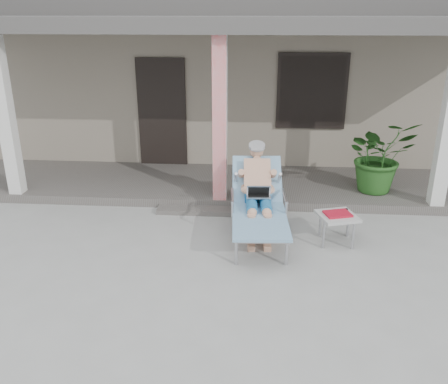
{
  "coord_description": "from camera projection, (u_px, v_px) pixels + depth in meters",
  "views": [
    {
      "loc": [
        0.62,
        -5.2,
        3.07
      ],
      "look_at": [
        0.18,
        0.6,
        0.85
      ],
      "focal_mm": 38.0,
      "sensor_mm": 36.0,
      "label": 1
    }
  ],
  "objects": [
    {
      "name": "porch_deck",
      "position": [
        224.0,
        185.0,
        8.75
      ],
      "size": [
        10.0,
        2.0,
        0.15
      ],
      "primitive_type": "cube",
      "color": "#605B56",
      "rests_on": "ground"
    },
    {
      "name": "ground",
      "position": [
        206.0,
        271.0,
        5.99
      ],
      "size": [
        60.0,
        60.0,
        0.0
      ],
      "primitive_type": "plane",
      "color": "#9E9E99",
      "rests_on": "ground"
    },
    {
      "name": "porch_step",
      "position": [
        219.0,
        211.0,
        7.69
      ],
      "size": [
        2.0,
        0.3,
        0.07
      ],
      "primitive_type": "cube",
      "color": "#605B56",
      "rests_on": "ground"
    },
    {
      "name": "lounger",
      "position": [
        259.0,
        182.0,
        6.77
      ],
      "size": [
        0.86,
        2.02,
        1.29
      ],
      "rotation": [
        0.0,
        0.0,
        0.06
      ],
      "color": "#B7B7BC",
      "rests_on": "ground"
    },
    {
      "name": "porch_overhang",
      "position": [
        224.0,
        30.0,
        7.73
      ],
      "size": [
        10.0,
        2.3,
        2.85
      ],
      "color": "silver",
      "rests_on": "porch_deck"
    },
    {
      "name": "house",
      "position": [
        235.0,
        73.0,
        11.44
      ],
      "size": [
        10.4,
        5.4,
        3.3
      ],
      "color": "gray",
      "rests_on": "ground"
    },
    {
      "name": "side_table",
      "position": [
        337.0,
        217.0,
        6.62
      ],
      "size": [
        0.62,
        0.62,
        0.45
      ],
      "rotation": [
        0.0,
        0.0,
        0.29
      ],
      "color": "#B3B2AE",
      "rests_on": "ground"
    },
    {
      "name": "potted_palm",
      "position": [
        379.0,
        156.0,
        8.05
      ],
      "size": [
        1.33,
        1.22,
        1.26
      ],
      "primitive_type": "imported",
      "rotation": [
        0.0,
        0.0,
        0.24
      ],
      "color": "#26591E",
      "rests_on": "porch_deck"
    }
  ]
}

